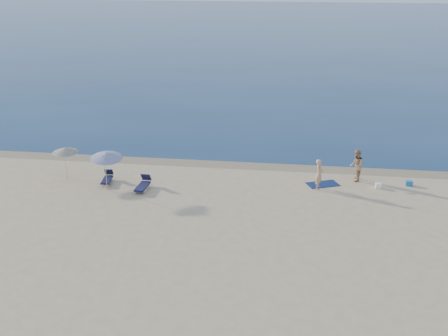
# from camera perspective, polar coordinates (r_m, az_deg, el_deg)

# --- Properties ---
(sea) EXTENTS (240.00, 160.00, 0.01)m
(sea) POSITION_cam_1_polar(r_m,az_deg,el_deg) (115.78, 7.31, 13.85)
(sea) COLOR #0D294E
(sea) RESTS_ON ground
(wet_sand_strip) EXTENTS (240.00, 1.60, 0.00)m
(wet_sand_strip) POSITION_cam_1_polar(r_m,az_deg,el_deg) (36.75, 4.75, 0.16)
(wet_sand_strip) COLOR #847254
(wet_sand_strip) RESTS_ON ground
(person_left) EXTENTS (0.59, 0.75, 1.81)m
(person_left) POSITION_cam_1_polar(r_m,az_deg,el_deg) (33.23, 9.64, -0.62)
(person_left) COLOR tan
(person_left) RESTS_ON ground
(person_right) EXTENTS (0.83, 1.02, 1.96)m
(person_right) POSITION_cam_1_polar(r_m,az_deg,el_deg) (34.86, 13.29, 0.25)
(person_right) COLOR tan
(person_right) RESTS_ON ground
(beach_towel) EXTENTS (2.10, 1.68, 0.03)m
(beach_towel) POSITION_cam_1_polar(r_m,az_deg,el_deg) (34.20, 9.98, -1.63)
(beach_towel) COLOR #0E1C46
(beach_towel) RESTS_ON ground
(white_bag) EXTENTS (0.32, 0.28, 0.28)m
(white_bag) POSITION_cam_1_polar(r_m,az_deg,el_deg) (34.37, 15.40, -1.74)
(white_bag) COLOR white
(white_bag) RESTS_ON ground
(blue_cooler) EXTENTS (0.41, 0.29, 0.29)m
(blue_cooler) POSITION_cam_1_polar(r_m,az_deg,el_deg) (35.26, 18.28, -1.47)
(blue_cooler) COLOR #206DAF
(blue_cooler) RESTS_ON ground
(umbrella_near) EXTENTS (2.40, 2.42, 2.42)m
(umbrella_near) POSITION_cam_1_polar(r_m,az_deg,el_deg) (33.02, -11.86, 1.26)
(umbrella_near) COLOR silver
(umbrella_near) RESTS_ON ground
(umbrella_far) EXTENTS (1.74, 1.76, 2.07)m
(umbrella_far) POSITION_cam_1_polar(r_m,az_deg,el_deg) (35.38, -15.85, 1.76)
(umbrella_far) COLOR silver
(umbrella_far) RESTS_ON ground
(lounger_left) EXTENTS (0.70, 1.58, 0.67)m
(lounger_left) POSITION_cam_1_polar(r_m,az_deg,el_deg) (34.66, -11.77, -1.04)
(lounger_left) COLOR #131636
(lounger_left) RESTS_ON ground
(lounger_right) EXTENTS (0.62, 1.73, 0.75)m
(lounger_right) POSITION_cam_1_polar(r_m,az_deg,el_deg) (33.24, -8.23, -1.69)
(lounger_right) COLOR #16193E
(lounger_right) RESTS_ON ground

